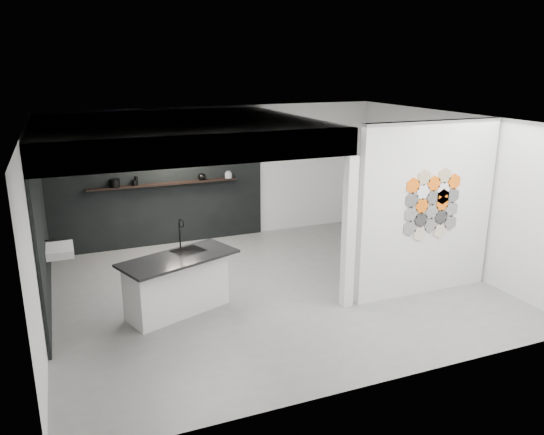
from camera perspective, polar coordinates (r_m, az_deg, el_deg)
The scene contains 17 objects.
floor at distance 8.96m, azimuth 0.13°, elevation -7.68°, with size 7.00×6.00×0.01m, color slate.
partition_panel at distance 8.75m, azimuth 16.31°, elevation 0.82°, with size 2.45×0.15×2.80m, color silver.
bay_clad_back at distance 10.98m, azimuth -12.09°, elevation 2.98°, with size 4.40×0.04×2.35m, color black.
bay_clad_left at distance 8.94m, azimuth -23.56°, elevation -1.08°, with size 0.04×4.00×2.35m, color black.
bulkhead at distance 8.84m, azimuth -10.30°, elevation 8.98°, with size 4.40×4.00×0.40m, color silver.
corner_column at distance 8.04m, azimuth 8.26°, elevation -1.70°, with size 0.16×0.16×2.35m, color silver.
fascia_beam at distance 6.99m, azimuth -6.97°, elevation 7.24°, with size 4.40×0.16×0.40m, color silver.
wall_basin at distance 8.84m, azimuth -21.85°, elevation -3.30°, with size 0.40×0.60×0.12m, color silver.
display_shelf at distance 10.87m, azimuth -11.51°, elevation 3.56°, with size 3.00×0.15×0.04m, color black.
kitchen_island at distance 8.11m, azimuth -10.15°, elevation -6.98°, with size 1.87×1.32×1.38m.
stockpot at distance 10.73m, azimuth -16.56°, elevation 3.57°, with size 0.19×0.19×0.16m, color black.
kettle at distance 11.02m, azimuth -7.56°, elevation 4.38°, with size 0.16×0.16×0.14m, color black.
glass_bowl at distance 11.17m, azimuth -4.71°, elevation 4.56°, with size 0.15×0.15×0.11m, color gray.
glass_vase at distance 11.17m, azimuth -4.71°, elevation 4.64°, with size 0.10×0.10×0.14m, color gray.
bottle_dark at distance 10.77m, azimuth -14.41°, elevation 3.85°, with size 0.07×0.07×0.18m, color black.
utensil_cup at distance 10.77m, azimuth -14.60°, elevation 3.63°, with size 0.08×0.08×0.10m, color black.
hex_tile_cluster at distance 8.68m, azimuth 16.89°, elevation 1.37°, with size 1.04×0.02×1.16m.
Camera 1 is at (-3.08, -7.59, 3.63)m, focal length 35.00 mm.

